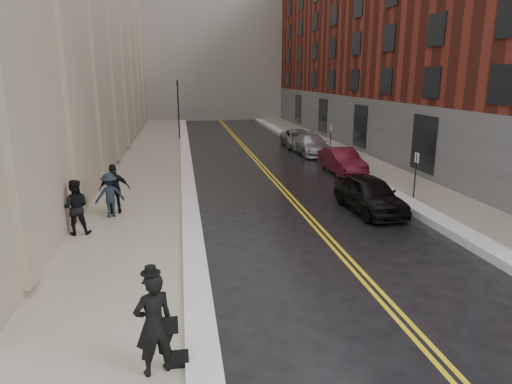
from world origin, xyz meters
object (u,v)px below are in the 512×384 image
object	(u,v)px
car_silver_far	(298,138)
pedestrian_main	(154,324)
car_black	(370,194)
car_maroon	(342,161)
pedestrian_b	(110,195)
pedestrian_c	(115,189)
pedestrian_a	(75,207)
car_silver_near	(311,145)

from	to	relation	value
car_silver_far	pedestrian_main	world-z (taller)	pedestrian_main
car_black	car_maroon	world-z (taller)	car_black
car_maroon	pedestrian_main	world-z (taller)	pedestrian_main
car_silver_far	pedestrian_b	world-z (taller)	pedestrian_b
car_black	pedestrian_c	size ratio (longest dim) A/B	2.20
pedestrian_main	pedestrian_c	bearing A→B (deg)	-102.62
pedestrian_a	pedestrian_b	distance (m)	2.12
car_black	pedestrian_main	distance (m)	12.80
pedestrian_c	car_silver_near	bearing A→B (deg)	-136.16
pedestrian_main	pedestrian_a	distance (m)	8.90
pedestrian_b	car_silver_near	bearing A→B (deg)	-149.20
car_silver_far	pedestrian_main	xyz separation A→B (m)	(-9.89, -27.72, 0.48)
car_maroon	pedestrian_a	size ratio (longest dim) A/B	2.24
pedestrian_b	car_silver_far	bearing A→B (deg)	-142.48
car_black	car_maroon	bearing A→B (deg)	75.78
pedestrian_c	pedestrian_a	bearing A→B (deg)	62.46
car_silver_near	car_silver_far	distance (m)	3.75
pedestrian_b	pedestrian_c	world-z (taller)	pedestrian_c
car_maroon	pedestrian_c	distance (m)	13.69
pedestrian_a	pedestrian_b	xyz separation A→B (m)	(0.88, 1.93, -0.10)
car_black	pedestrian_main	world-z (taller)	pedestrian_main
car_black	car_silver_near	bearing A→B (deg)	80.83
pedestrian_a	car_silver_near	bearing A→B (deg)	-133.09
car_black	car_silver_near	distance (m)	14.33
pedestrian_main	car_black	bearing A→B (deg)	-154.18
car_maroon	car_silver_near	bearing A→B (deg)	87.66
pedestrian_main	pedestrian_a	xyz separation A→B (m)	(-3.10, 8.34, -0.03)
car_silver_near	pedestrian_main	world-z (taller)	pedestrian_main
pedestrian_b	pedestrian_main	bearing A→B (deg)	84.45
car_silver_near	car_silver_far	size ratio (longest dim) A/B	1.01
pedestrian_c	car_maroon	bearing A→B (deg)	-154.81
pedestrian_main	pedestrian_b	bearing A→B (deg)	-101.46
car_maroon	pedestrian_a	distance (m)	15.81
car_silver_near	pedestrian_c	distance (m)	17.88
pedestrian_b	pedestrian_c	distance (m)	0.46
pedestrian_main	car_maroon	bearing A→B (deg)	-143.18
car_black	pedestrian_b	bearing A→B (deg)	174.19
pedestrian_b	car_maroon	bearing A→B (deg)	-167.18
car_maroon	pedestrian_b	size ratio (longest dim) A/B	2.49
car_maroon	car_silver_far	distance (m)	10.33
car_black	pedestrian_a	bearing A→B (deg)	-175.94
car_silver_far	pedestrian_c	world-z (taller)	pedestrian_c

